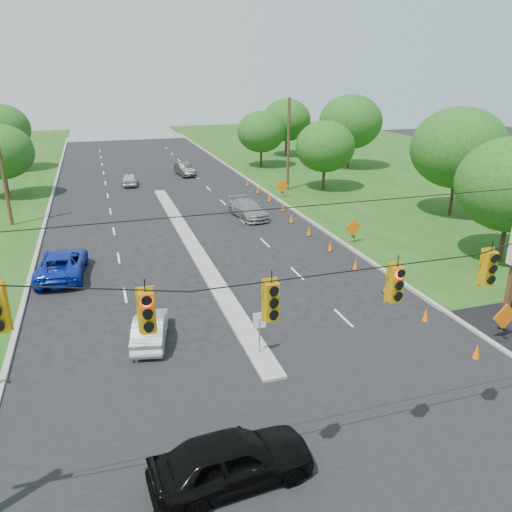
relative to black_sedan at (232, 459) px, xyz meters
name	(u,v)px	position (x,y,z in m)	size (l,w,h in m)	color
ground	(318,453)	(2.91, 0.31, -0.82)	(160.00, 160.00, 0.00)	black
cross_street	(318,453)	(2.91, 0.31, -0.82)	(160.00, 14.00, 0.02)	black
curb_left	(45,223)	(-7.19, 30.31, -0.82)	(0.25, 110.00, 0.16)	gray
curb_right	(283,203)	(13.01, 30.31, -0.82)	(0.25, 110.00, 0.16)	gray
median	(192,245)	(2.91, 21.31, -0.82)	(1.00, 34.00, 0.18)	gray
median_sign	(259,325)	(2.91, 6.31, 0.64)	(0.55, 0.06, 2.05)	gray
signal_span	(340,329)	(2.86, -0.69, 4.15)	(25.60, 0.32, 9.00)	#422D1C
utility_pole_far_left	(2,168)	(-9.59, 30.31, 3.68)	(0.28, 0.28, 9.00)	#422D1C
utility_pole_far_right	(288,145)	(15.41, 35.31, 3.68)	(0.28, 0.28, 9.00)	#422D1C
cone_0	(477,352)	(11.49, 3.31, -0.47)	(0.32, 0.32, 0.70)	#FB6D02
cone_1	(426,315)	(11.49, 6.81, -0.47)	(0.32, 0.32, 0.70)	#FB6D02
cone_2	(386,287)	(11.49, 10.31, -0.47)	(0.32, 0.32, 0.70)	#FB6D02
cone_3	(355,265)	(11.49, 13.81, -0.47)	(0.32, 0.32, 0.70)	#FB6D02
cone_4	(330,246)	(11.49, 17.31, -0.47)	(0.32, 0.32, 0.70)	#FB6D02
cone_5	(309,231)	(11.49, 20.81, -0.47)	(0.32, 0.32, 0.70)	#FB6D02
cone_6	(291,219)	(11.49, 24.31, -0.47)	(0.32, 0.32, 0.70)	#FB6D02
cone_7	(283,207)	(12.09, 27.81, -0.47)	(0.32, 0.32, 0.70)	#FB6D02
cone_8	(269,198)	(12.09, 31.31, -0.47)	(0.32, 0.32, 0.70)	#FB6D02
cone_9	(258,190)	(12.09, 34.81, -0.47)	(0.32, 0.32, 0.70)	#FB6D02
cone_10	(247,183)	(12.09, 38.31, -0.47)	(0.32, 0.32, 0.70)	#FB6D02
work_sign_0	(505,318)	(13.71, 4.31, 0.27)	(1.27, 0.58, 1.37)	black
work_sign_1	(353,229)	(13.71, 18.31, 0.27)	(1.27, 0.58, 1.37)	black
work_sign_2	(282,187)	(13.71, 32.31, 0.27)	(1.27, 0.58, 1.37)	black
tree_5	(1,152)	(-11.09, 40.31, 3.51)	(5.88, 5.88, 6.86)	black
tree_6	(1,129)	(-13.09, 55.31, 4.13)	(6.72, 6.72, 7.84)	black
tree_8	(459,148)	(24.91, 22.31, 4.76)	(7.56, 7.56, 8.82)	black
tree_9	(325,147)	(18.91, 34.31, 3.51)	(5.88, 5.88, 6.86)	black
tree_10	(350,122)	(26.91, 44.31, 4.76)	(7.56, 7.56, 8.82)	black
tree_11	(286,120)	(22.91, 55.31, 4.13)	(6.72, 6.72, 7.84)	black
tree_12	(261,132)	(16.91, 48.31, 3.51)	(5.88, 5.88, 6.86)	black
black_sedan	(232,459)	(0.00, 0.00, 0.00)	(1.94, 4.83, 1.64)	black
white_sedan	(150,329)	(-1.33, 8.98, -0.19)	(1.34, 3.85, 1.27)	silver
blue_pickup	(62,264)	(-5.36, 18.22, -0.05)	(2.55, 5.54, 1.54)	#1028AB
silver_car_far	(248,209)	(8.67, 26.87, -0.11)	(2.01, 4.94, 1.43)	gray
silver_car_oncoming	(129,179)	(0.34, 42.44, -0.19)	(1.50, 3.72, 1.27)	#B5B3C5
dark_car_receding	(185,169)	(6.85, 46.03, -0.11)	(1.51, 4.34, 1.43)	#282828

